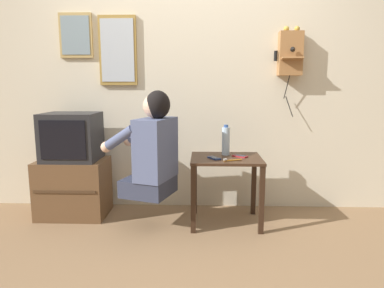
% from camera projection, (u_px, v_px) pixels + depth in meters
% --- Properties ---
extents(ground_plane, '(14.00, 14.00, 0.00)m').
position_uv_depth(ground_plane, '(180.00, 267.00, 2.23)').
color(ground_plane, '#846647').
extents(wall_back, '(6.80, 0.05, 2.55)m').
position_uv_depth(wall_back, '(188.00, 74.00, 3.20)').
color(wall_back, beige).
rests_on(wall_back, ground_plane).
extents(side_table, '(0.59, 0.48, 0.57)m').
position_uv_depth(side_table, '(226.00, 171.00, 2.88)').
color(side_table, '#382316').
rests_on(side_table, ground_plane).
extents(person, '(0.60, 0.53, 0.84)m').
position_uv_depth(person, '(153.00, 149.00, 2.74)').
color(person, '#2D3347').
rests_on(person, ground_plane).
extents(tv_stand, '(0.59, 0.42, 0.52)m').
position_uv_depth(tv_stand, '(74.00, 188.00, 3.09)').
color(tv_stand, brown).
rests_on(tv_stand, ground_plane).
extents(television, '(0.47, 0.39, 0.42)m').
position_uv_depth(television, '(72.00, 137.00, 3.01)').
color(television, '#232326').
rests_on(television, tv_stand).
extents(wall_phone_antique, '(0.25, 0.18, 0.80)m').
position_uv_depth(wall_phone_antique, '(290.00, 53.00, 3.06)').
color(wall_phone_antique, '#9E6B3D').
extents(framed_picture, '(0.30, 0.03, 0.40)m').
position_uv_depth(framed_picture, '(76.00, 35.00, 3.14)').
color(framed_picture, tan).
extents(wall_mirror, '(0.34, 0.03, 0.63)m').
position_uv_depth(wall_mirror, '(118.00, 51.00, 3.14)').
color(wall_mirror, olive).
extents(cell_phone_held, '(0.11, 0.14, 0.01)m').
position_uv_depth(cell_phone_held, '(214.00, 158.00, 2.81)').
color(cell_phone_held, navy).
rests_on(cell_phone_held, side_table).
extents(cell_phone_spare, '(0.14, 0.12, 0.01)m').
position_uv_depth(cell_phone_spare, '(240.00, 156.00, 2.88)').
color(cell_phone_spare, maroon).
rests_on(cell_phone_spare, side_table).
extents(water_bottle, '(0.07, 0.07, 0.26)m').
position_uv_depth(water_bottle, '(226.00, 141.00, 2.95)').
color(water_bottle, '#ADC6DB').
rests_on(water_bottle, side_table).
extents(toothbrush, '(0.15, 0.07, 0.02)m').
position_uv_depth(toothbrush, '(231.00, 160.00, 2.73)').
color(toothbrush, orange).
rests_on(toothbrush, side_table).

